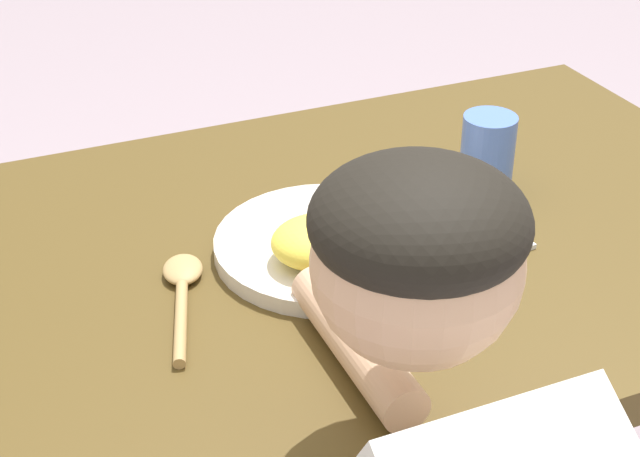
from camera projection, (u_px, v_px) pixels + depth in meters
dining_table at (357, 303)px, 1.19m from camera, size 1.08×0.71×0.70m
plate at (327, 244)px, 1.09m from camera, size 0.26×0.26×0.07m
fork at (479, 210)px, 1.19m from camera, size 0.04×0.21×0.01m
spoon at (182, 287)px, 1.04m from camera, size 0.08×0.19×0.02m
drinking_cup at (487, 153)px, 1.21m from camera, size 0.07×0.07×0.10m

